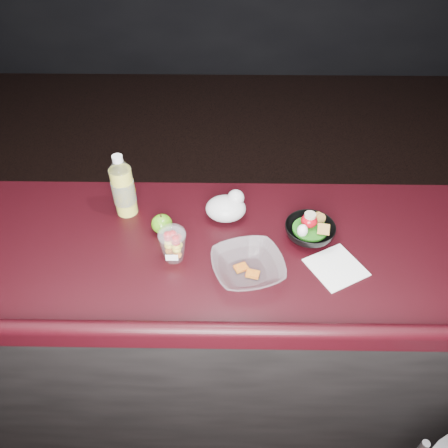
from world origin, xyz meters
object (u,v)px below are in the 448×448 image
at_px(lemonade_bottle, 123,190).
at_px(snack_bowl, 309,230).
at_px(fruit_cup, 173,243).
at_px(takeout_bowl, 248,267).
at_px(green_apple, 162,224).

xyz_separation_m(lemonade_bottle, snack_bowl, (0.66, -0.13, -0.07)).
xyz_separation_m(fruit_cup, takeout_bowl, (0.24, -0.07, -0.04)).
height_order(lemonade_bottle, fruit_cup, lemonade_bottle).
relative_size(fruit_cup, takeout_bowl, 0.47).
distance_m(snack_bowl, takeout_bowl, 0.28).
bearing_deg(green_apple, fruit_cup, -66.95).
bearing_deg(lemonade_bottle, fruit_cup, -49.41).
xyz_separation_m(lemonade_bottle, fruit_cup, (0.20, -0.23, -0.04)).
bearing_deg(takeout_bowl, fruit_cup, 164.85).
relative_size(lemonade_bottle, takeout_bowl, 0.88).
relative_size(lemonade_bottle, green_apple, 3.22).
bearing_deg(takeout_bowl, green_apple, 147.13).
height_order(green_apple, snack_bowl, snack_bowl).
relative_size(fruit_cup, snack_bowl, 0.65).
xyz_separation_m(lemonade_bottle, green_apple, (0.14, -0.10, -0.07)).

